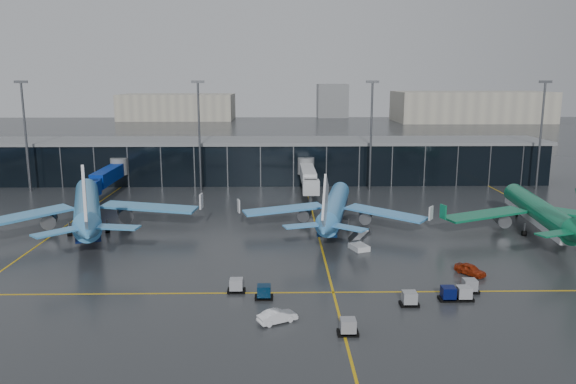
{
  "coord_description": "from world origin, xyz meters",
  "views": [
    {
      "loc": [
        3.16,
        -80.49,
        26.1
      ],
      "look_at": [
        5.0,
        18.0,
        6.0
      ],
      "focal_mm": 35.0,
      "sensor_mm": 36.0,
      "label": 1
    }
  ],
  "objects_px": {
    "airliner_arkefly": "(86,192)",
    "baggage_carts": "(377,297)",
    "service_van_red": "(470,269)",
    "airliner_klm_near": "(335,195)",
    "mobile_airstair": "(359,245)",
    "service_van_white": "(277,316)",
    "airliner_aer_lingus": "(540,198)"
  },
  "relations": [
    {
      "from": "airliner_arkefly",
      "to": "baggage_carts",
      "type": "distance_m",
      "value": 55.45
    },
    {
      "from": "baggage_carts",
      "to": "service_van_red",
      "type": "xyz_separation_m",
      "value": [
        14.23,
        9.32,
        -0.01
      ]
    },
    {
      "from": "baggage_carts",
      "to": "airliner_klm_near",
      "type": "bearing_deg",
      "value": 92.79
    },
    {
      "from": "mobile_airstair",
      "to": "service_van_white",
      "type": "bearing_deg",
      "value": -136.59
    },
    {
      "from": "service_van_white",
      "to": "airliner_klm_near",
      "type": "bearing_deg",
      "value": -42.19
    },
    {
      "from": "airliner_arkefly",
      "to": "service_van_white",
      "type": "relative_size",
      "value": 10.11
    },
    {
      "from": "baggage_carts",
      "to": "service_van_red",
      "type": "height_order",
      "value": "baggage_carts"
    },
    {
      "from": "mobile_airstair",
      "to": "service_van_red",
      "type": "relative_size",
      "value": 0.86
    },
    {
      "from": "airliner_arkefly",
      "to": "baggage_carts",
      "type": "bearing_deg",
      "value": -54.59
    },
    {
      "from": "airliner_klm_near",
      "to": "service_van_white",
      "type": "relative_size",
      "value": 8.73
    },
    {
      "from": "airliner_arkefly",
      "to": "mobile_airstair",
      "type": "height_order",
      "value": "airliner_arkefly"
    },
    {
      "from": "baggage_carts",
      "to": "airliner_aer_lingus",
      "type": "bearing_deg",
      "value": 42.24
    },
    {
      "from": "airliner_aer_lingus",
      "to": "baggage_carts",
      "type": "height_order",
      "value": "airliner_aer_lingus"
    },
    {
      "from": "airliner_arkefly",
      "to": "airliner_klm_near",
      "type": "distance_m",
      "value": 42.9
    },
    {
      "from": "airliner_klm_near",
      "to": "service_van_white",
      "type": "height_order",
      "value": "airliner_klm_near"
    },
    {
      "from": "airliner_arkefly",
      "to": "service_van_white",
      "type": "bearing_deg",
      "value": -67.53
    },
    {
      "from": "airliner_aer_lingus",
      "to": "service_van_white",
      "type": "bearing_deg",
      "value": -135.06
    },
    {
      "from": "airliner_klm_near",
      "to": "baggage_carts",
      "type": "distance_m",
      "value": 34.61
    },
    {
      "from": "airliner_aer_lingus",
      "to": "mobile_airstair",
      "type": "distance_m",
      "value": 33.48
    },
    {
      "from": "airliner_klm_near",
      "to": "service_van_red",
      "type": "bearing_deg",
      "value": -46.97
    },
    {
      "from": "baggage_carts",
      "to": "airliner_arkefly",
      "type": "bearing_deg",
      "value": 143.89
    },
    {
      "from": "airliner_klm_near",
      "to": "airliner_arkefly",
      "type": "bearing_deg",
      "value": -167.29
    },
    {
      "from": "airliner_aer_lingus",
      "to": "mobile_airstair",
      "type": "xyz_separation_m",
      "value": [
        -31.84,
        -8.82,
        -5.41
      ]
    },
    {
      "from": "airliner_arkefly",
      "to": "airliner_aer_lingus",
      "type": "distance_m",
      "value": 77.29
    },
    {
      "from": "service_van_red",
      "to": "baggage_carts",
      "type": "bearing_deg",
      "value": 179.79
    },
    {
      "from": "baggage_carts",
      "to": "service_van_white",
      "type": "bearing_deg",
      "value": -155.92
    },
    {
      "from": "mobile_airstair",
      "to": "service_van_red",
      "type": "bearing_deg",
      "value": -61.65
    },
    {
      "from": "airliner_klm_near",
      "to": "service_van_red",
      "type": "xyz_separation_m",
      "value": [
        15.9,
        -24.87,
        -5.17
      ]
    },
    {
      "from": "airliner_aer_lingus",
      "to": "service_van_white",
      "type": "distance_m",
      "value": 56.85
    },
    {
      "from": "mobile_airstair",
      "to": "service_van_white",
      "type": "height_order",
      "value": "mobile_airstair"
    },
    {
      "from": "airliner_arkefly",
      "to": "mobile_airstair",
      "type": "bearing_deg",
      "value": -32.81
    },
    {
      "from": "airliner_aer_lingus",
      "to": "service_van_white",
      "type": "relative_size",
      "value": 9.11
    }
  ]
}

